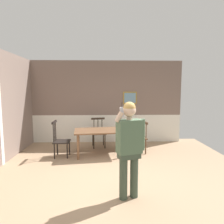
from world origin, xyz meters
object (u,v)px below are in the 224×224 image
Objects in this scene: dining_table at (101,133)px; chair_near_window at (60,140)px; person_figure at (129,144)px; chair_by_doorway at (99,132)px; chair_at_table_head at (139,137)px.

chair_near_window is (-1.13, -0.14, -0.16)m from dining_table.
chair_near_window is at bearing -70.74° from person_figure.
person_figure is (1.68, -2.18, 0.50)m from chair_near_window.
person_figure is (0.65, -3.13, 0.49)m from chair_by_doorway.
dining_table is 1.58× the size of chair_near_window.
chair_near_window reaches higher than chair_by_doorway.
chair_by_doorway reaches higher than dining_table.
chair_near_window reaches higher than dining_table.
chair_by_doorway is at bearing 97.37° from dining_table.
chair_near_window is 0.60× the size of person_figure.
chair_by_doorway is 1.40m from chair_at_table_head.
dining_table is 1.70× the size of chair_by_doorway.
chair_near_window is 1.08× the size of chair_at_table_head.
chair_at_table_head is at bearing 143.29° from chair_by_doorway.
person_figure is at bearing -76.88° from dining_table.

